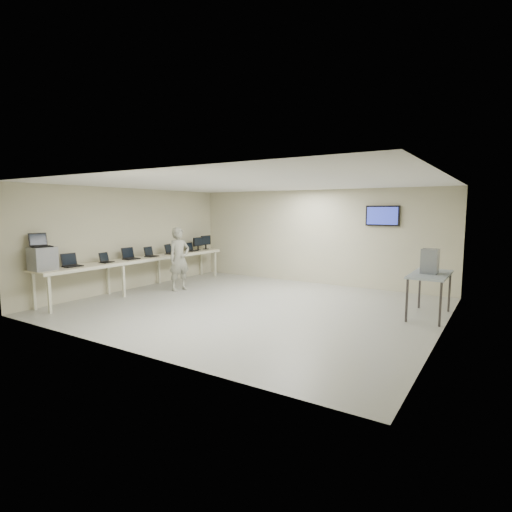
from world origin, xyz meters
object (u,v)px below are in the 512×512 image
Objects in this scene: equipment_box at (43,259)px; soldier at (179,259)px; workbench at (143,260)px; side_table at (430,277)px.

soldier reaches higher than equipment_box.
equipment_box reaches higher than workbench.
equipment_box is 0.33× the size of side_table.
side_table is (7.19, 1.24, 0.02)m from workbench.
workbench is 3.94× the size of side_table.
equipment_box is at bearing -151.19° from side_table.
workbench is 7.29m from side_table.
workbench is at bearing 132.88° from soldier.
equipment_box reaches higher than side_table.
soldier reaches higher than workbench.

